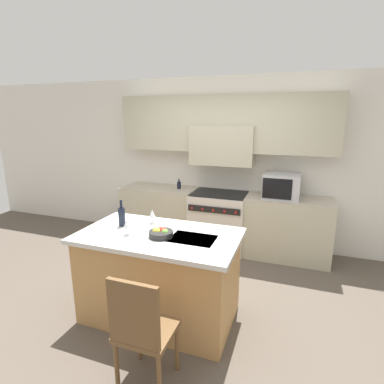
{
  "coord_description": "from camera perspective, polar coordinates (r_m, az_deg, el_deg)",
  "views": [
    {
      "loc": [
        1.12,
        -2.79,
        2.07
      ],
      "look_at": [
        -0.07,
        0.55,
        1.18
      ],
      "focal_mm": 28.0,
      "sensor_mm": 36.0,
      "label": 1
    }
  ],
  "objects": [
    {
      "name": "wine_glass_far",
      "position": [
        3.31,
        -7.57,
        -4.16
      ],
      "size": [
        0.07,
        0.07,
        0.16
      ],
      "color": "white",
      "rests_on": "kitchen_island"
    },
    {
      "name": "kitchen_island",
      "position": [
        3.25,
        -6.16,
        -15.49
      ],
      "size": [
        1.62,
        0.92,
        0.93
      ],
      "color": "#B7844C",
      "rests_on": "ground_plane"
    },
    {
      "name": "microwave",
      "position": [
        4.56,
        16.66,
        1.13
      ],
      "size": [
        0.51,
        0.44,
        0.35
      ],
      "color": "#B7B7BC",
      "rests_on": "back_counter"
    },
    {
      "name": "back_counter",
      "position": [
        4.86,
        5.22,
        -5.36
      ],
      "size": [
        3.33,
        0.62,
        0.92
      ],
      "color": "#B2AD93",
      "rests_on": "ground_plane"
    },
    {
      "name": "wine_glass_near",
      "position": [
        3.03,
        -12.34,
        -6.08
      ],
      "size": [
        0.07,
        0.07,
        0.16
      ],
      "color": "white",
      "rests_on": "kitchen_island"
    },
    {
      "name": "wine_bottle",
      "position": [
        3.3,
        -13.23,
        -4.49
      ],
      "size": [
        0.07,
        0.07,
        0.29
      ],
      "color": "black",
      "rests_on": "kitchen_island"
    },
    {
      "name": "fruit_bowl",
      "position": [
        2.97,
        -5.95,
        -7.79
      ],
      "size": [
        0.24,
        0.24,
        0.09
      ],
      "color": "black",
      "rests_on": "kitchen_island"
    },
    {
      "name": "range_stove",
      "position": [
        4.84,
        5.16,
        -5.47
      ],
      "size": [
        0.86,
        0.7,
        0.92
      ],
      "color": "beige",
      "rests_on": "ground_plane"
    },
    {
      "name": "ground_plane",
      "position": [
        3.65,
        -1.95,
        -20.54
      ],
      "size": [
        10.0,
        10.0,
        0.0
      ],
      "primitive_type": "plane",
      "color": "brown"
    },
    {
      "name": "back_cabinetry",
      "position": [
        4.86,
        6.27,
        8.26
      ],
      "size": [
        10.0,
        0.46,
        2.7
      ],
      "color": "silver",
      "rests_on": "ground_plane"
    },
    {
      "name": "oil_bottle_on_counter",
      "position": [
        4.96,
        -2.49,
        1.35
      ],
      "size": [
        0.07,
        0.07,
        0.16
      ],
      "color": "black",
      "rests_on": "back_counter"
    },
    {
      "name": "island_chair",
      "position": [
        2.48,
        -9.59,
        -24.16
      ],
      "size": [
        0.42,
        0.4,
        0.98
      ],
      "color": "brown",
      "rests_on": "ground_plane"
    }
  ]
}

